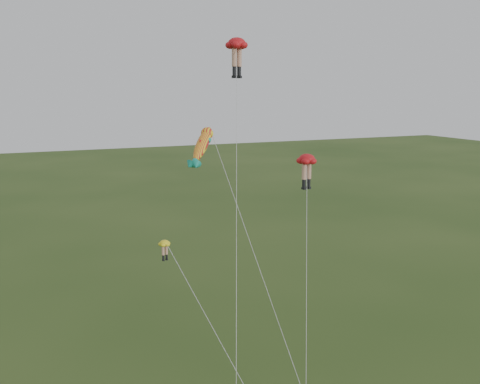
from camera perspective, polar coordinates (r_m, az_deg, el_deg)
name	(u,v)px	position (r m, az deg, el deg)	size (l,w,h in m)	color
legs_kite_red_high	(237,49)	(40.94, -0.35, 14.96)	(5.48, 11.03, 23.12)	red
legs_kite_red_mid	(307,164)	(39.16, 7.14, 2.95)	(5.11, 8.57, 14.74)	red
legs_kite_yellow	(171,257)	(35.06, -7.34, -6.85)	(4.28, 8.20, 9.71)	yellow
fish_kite	(203,145)	(36.46, -3.95, 5.01)	(5.05, 10.45, 17.08)	yellow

